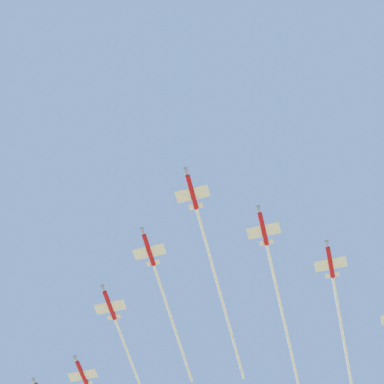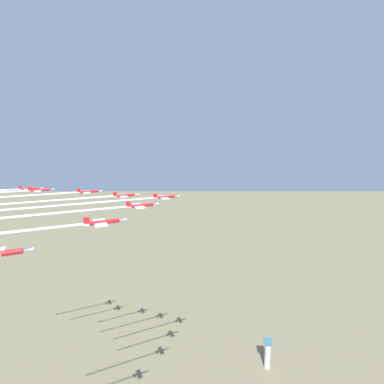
{
  "view_description": "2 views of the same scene",
  "coord_description": "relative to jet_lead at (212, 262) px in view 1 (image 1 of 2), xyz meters",
  "views": [
    {
      "loc": [
        -61.85,
        33.82,
        1.89
      ],
      "look_at": [
        -8.27,
        -18.74,
        142.99
      ],
      "focal_mm": 60.93,
      "sensor_mm": 36.0,
      "label": 1
    },
    {
      "loc": [
        101.07,
        6.64,
        164.04
      ],
      "look_at": [
        -15.78,
        -7.87,
        144.21
      ],
      "focal_mm": 25.02,
      "sensor_mm": 36.0,
      "label": 2
    }
  ],
  "objects": [
    {
      "name": "jet_lead",
      "position": [
        0.0,
        0.0,
        0.0
      ],
      "size": [
        37.64,
        59.86,
        2.45
      ],
      "rotation": [
        0.0,
        0.0,
        0.55
      ],
      "color": "red"
    },
    {
      "name": "jet_port_inner",
      "position": [
        -6.59,
        -17.92,
        -0.65
      ],
      "size": [
        34.81,
        55.28,
        2.45
      ],
      "rotation": [
        0.0,
        0.0,
        0.55
      ],
      "color": "red"
    },
    {
      "name": "jet_starboard_inner",
      "position": [
        16.54,
        1.83,
        0.66
      ],
      "size": [
        29.27,
        46.32,
        2.45
      ],
      "rotation": [
        0.0,
        0.0,
        0.55
      ],
      "color": "red"
    },
    {
      "name": "jet_port_outer",
      "position": [
        -14.76,
        -33.28,
        -0.24
      ],
      "size": [
        28.0,
        44.27,
        2.45
      ],
      "rotation": [
        0.0,
        0.0,
        0.55
      ],
      "color": "red"
    },
    {
      "name": "jet_starboard_outer",
      "position": [
        39.47,
        -6.68,
        0.24
      ],
      "size": [
        35.07,
        55.71,
        2.45
      ],
      "rotation": [
        0.0,
        0.0,
        0.55
      ],
      "color": "red"
    }
  ]
}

